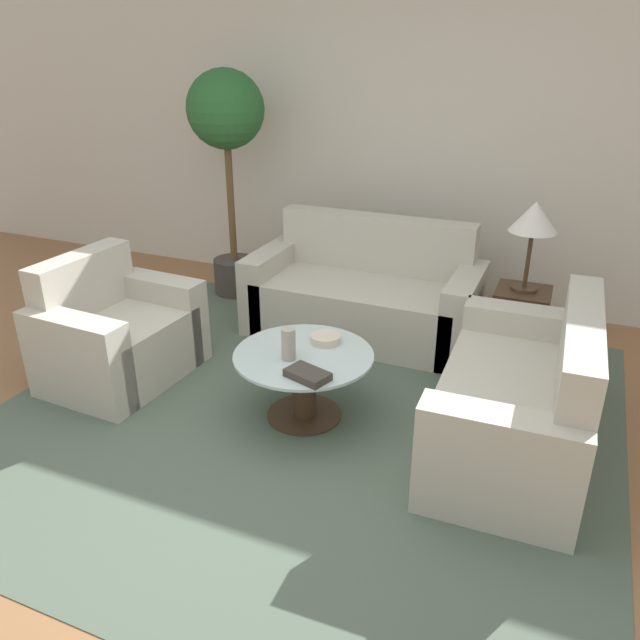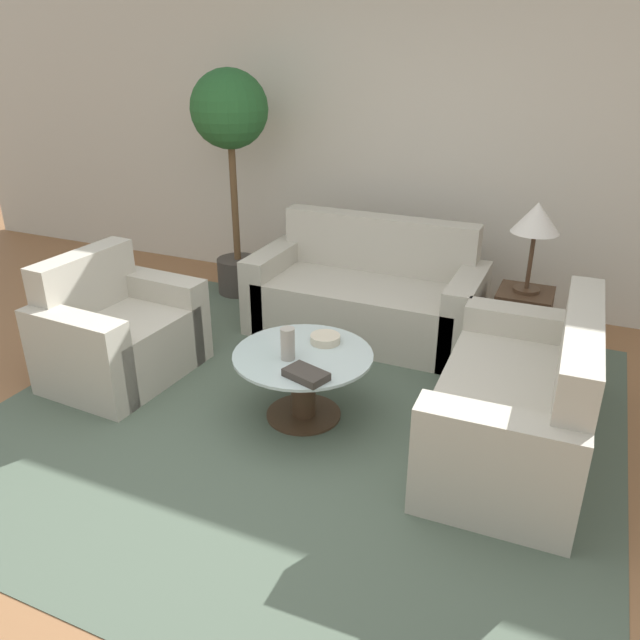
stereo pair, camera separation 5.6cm
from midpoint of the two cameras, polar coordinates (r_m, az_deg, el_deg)
ground_plane at (r=3.51m, az=-7.32°, el=-13.40°), size 14.00×14.00×0.00m
wall_back at (r=5.53m, az=8.06°, el=15.37°), size 10.00×0.06×2.60m
rug at (r=3.92m, az=-1.09°, el=-8.68°), size 3.68×3.50×0.01m
sofa_main at (r=4.91m, az=4.71°, el=2.13°), size 1.76×0.81×0.88m
armchair at (r=4.47m, az=-17.77°, el=-1.34°), size 0.79×1.02×0.85m
loveseat at (r=3.64m, az=18.58°, el=-7.61°), size 0.81×1.50×0.86m
coffee_table at (r=3.78m, az=-1.12°, el=-5.16°), size 0.84×0.84×0.43m
side_table at (r=4.68m, az=18.22°, el=-0.54°), size 0.37×0.37×0.54m
table_lamp at (r=4.43m, az=19.51°, el=8.53°), size 0.32×0.32×0.63m
potted_plant at (r=5.47m, az=-7.86°, el=16.27°), size 0.64×0.64×1.94m
vase at (r=3.60m, az=-2.52°, el=-2.18°), size 0.08×0.08×0.19m
bowl at (r=3.82m, az=0.91°, el=-1.73°), size 0.18×0.18×0.05m
book_stack at (r=3.43m, az=-0.81°, el=-5.01°), size 0.27×0.21×0.04m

